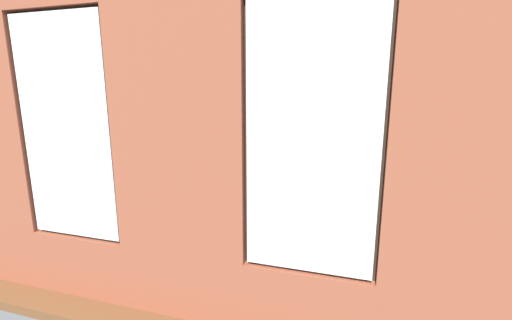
# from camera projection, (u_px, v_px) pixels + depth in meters

# --- Properties ---
(ground_plane) EXTENTS (6.85, 6.27, 0.10)m
(ground_plane) POSITION_uv_depth(u_px,v_px,m) (265.00, 216.00, 5.80)
(ground_plane) COLOR brown
(brick_wall_with_windows) EXTENTS (6.25, 0.30, 3.51)m
(brick_wall_with_windows) POSITION_uv_depth(u_px,v_px,m) (176.00, 129.00, 2.85)
(brick_wall_with_windows) COLOR #9E5138
(brick_wall_with_windows) RESTS_ON ground_plane
(white_wall_right) EXTENTS (0.10, 5.27, 3.51)m
(white_wall_right) POSITION_uv_depth(u_px,v_px,m) (97.00, 106.00, 6.12)
(white_wall_right) COLOR silver
(white_wall_right) RESTS_ON ground_plane
(couch_by_window) EXTENTS (2.07, 0.87, 0.80)m
(couch_by_window) POSITION_uv_depth(u_px,v_px,m) (222.00, 252.00, 3.72)
(couch_by_window) COLOR black
(couch_by_window) RESTS_ON ground_plane
(couch_left) EXTENTS (0.89, 2.03, 0.80)m
(couch_left) POSITION_uv_depth(u_px,v_px,m) (421.00, 205.00, 5.19)
(couch_left) COLOR black
(couch_left) RESTS_ON ground_plane
(coffee_table) EXTENTS (1.46, 0.79, 0.42)m
(coffee_table) POSITION_uv_depth(u_px,v_px,m) (263.00, 188.00, 5.96)
(coffee_table) COLOR tan
(coffee_table) RESTS_ON ground_plane
(cup_ceramic) EXTENTS (0.09, 0.09, 0.11)m
(cup_ceramic) POSITION_uv_depth(u_px,v_px,m) (237.00, 182.00, 5.96)
(cup_ceramic) COLOR #B23D38
(cup_ceramic) RESTS_ON coffee_table
(candle_jar) EXTENTS (0.08, 0.08, 0.11)m
(candle_jar) POSITION_uv_depth(u_px,v_px,m) (255.00, 179.00, 6.09)
(candle_jar) COLOR #B7333D
(candle_jar) RESTS_ON coffee_table
(remote_silver) EXTENTS (0.16, 0.15, 0.02)m
(remote_silver) POSITION_uv_depth(u_px,v_px,m) (263.00, 184.00, 5.95)
(remote_silver) COLOR #B2B2B7
(remote_silver) RESTS_ON coffee_table
(remote_black) EXTENTS (0.18, 0.08, 0.02)m
(remote_black) POSITION_uv_depth(u_px,v_px,m) (267.00, 187.00, 5.81)
(remote_black) COLOR black
(remote_black) RESTS_ON coffee_table
(media_console) EXTENTS (1.23, 0.42, 0.54)m
(media_console) POSITION_uv_depth(u_px,v_px,m) (138.00, 179.00, 6.92)
(media_console) COLOR black
(media_console) RESTS_ON ground_plane
(tv_flatscreen) EXTENTS (0.99, 0.20, 0.69)m
(tv_flatscreen) POSITION_uv_depth(u_px,v_px,m) (136.00, 149.00, 6.79)
(tv_flatscreen) COLOR black
(tv_flatscreen) RESTS_ON media_console
(papasan_chair) EXTENTS (1.01, 1.01, 0.66)m
(papasan_chair) POSITION_uv_depth(u_px,v_px,m) (252.00, 162.00, 7.76)
(papasan_chair) COLOR olive
(papasan_chair) RESTS_ON ground_plane
(potted_plant_between_couches) EXTENTS (0.70, 0.70, 0.93)m
(potted_plant_between_couches) POSITION_uv_depth(u_px,v_px,m) (367.00, 242.00, 3.28)
(potted_plant_between_couches) COLOR #47423D
(potted_plant_between_couches) RESTS_ON ground_plane
(potted_plant_corner_near_left) EXTENTS (1.07, 1.07, 1.53)m
(potted_plant_corner_near_left) POSITION_uv_depth(u_px,v_px,m) (417.00, 146.00, 6.86)
(potted_plant_corner_near_left) COLOR beige
(potted_plant_corner_near_left) RESTS_ON ground_plane
(potted_plant_near_tv) EXTENTS (0.56, 0.56, 0.99)m
(potted_plant_near_tv) POSITION_uv_depth(u_px,v_px,m) (126.00, 176.00, 5.69)
(potted_plant_near_tv) COLOR beige
(potted_plant_near_tv) RESTS_ON ground_plane
(potted_plant_by_left_couch) EXTENTS (0.31, 0.31, 0.51)m
(potted_plant_by_left_couch) POSITION_uv_depth(u_px,v_px,m) (387.00, 178.00, 6.66)
(potted_plant_by_left_couch) COLOR gray
(potted_plant_by_left_couch) RESTS_ON ground_plane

